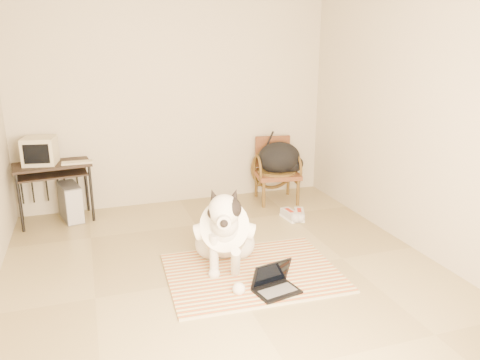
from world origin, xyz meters
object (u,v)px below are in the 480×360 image
laptop (275,284)px  backpack (281,159)px  crt_monitor (40,151)px  pc_tower (71,202)px  rattan_chair (276,170)px  dog (225,232)px  computer_desk (53,172)px

laptop → backpack: (0.99, 2.20, 0.50)m
crt_monitor → pc_tower: crt_monitor is taller
pc_tower → backpack: backpack is taller
laptop → backpack: size_ratio=0.67×
rattan_chair → dog: bearing=-126.0°
rattan_chair → laptop: bearing=-112.8°
computer_desk → backpack: backpack is taller
dog → laptop: bearing=-66.3°
dog → pc_tower: size_ratio=2.46×
computer_desk → backpack: size_ratio=1.46×
rattan_chair → backpack: bearing=-50.6°
computer_desk → pc_tower: computer_desk is taller
computer_desk → rattan_chair: size_ratio=1.07×
dog → computer_desk: bearing=131.5°
dog → backpack: 2.05m
computer_desk → pc_tower: 0.42m
laptop → computer_desk: 3.02m
pc_tower → backpack: 2.68m
laptop → crt_monitor: size_ratio=1.04×
computer_desk → crt_monitor: crt_monitor is taller
rattan_chair → backpack: (0.05, -0.06, 0.16)m
computer_desk → pc_tower: bearing=0.1°
computer_desk → pc_tower: (0.16, 0.00, -0.39)m
laptop → backpack: backpack is taller
crt_monitor → backpack: bearing=-3.7°
dog → laptop: (0.26, -0.60, -0.27)m
computer_desk → rattan_chair: bearing=-2.1°
pc_tower → rattan_chair: 2.61m
dog → rattan_chair: bearing=54.0°
pc_tower → laptop: bearing=-54.9°
computer_desk → backpack: (2.81, -0.16, -0.03)m
crt_monitor → rattan_chair: bearing=-2.6°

